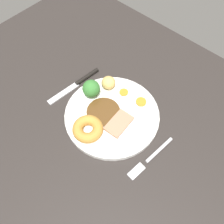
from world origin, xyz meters
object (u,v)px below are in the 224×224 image
at_px(dinner_plate, 112,115).
at_px(meat_slice_main, 119,125).
at_px(roast_potato_left, 108,83).
at_px(carrot_coin_front, 124,92).
at_px(carrot_coin_back, 141,101).
at_px(broccoli_floret, 91,89).
at_px(fork, 150,159).
at_px(knife, 78,83).
at_px(yorkshire_pudding, 88,129).

height_order(dinner_plate, meat_slice_main, meat_slice_main).
bearing_deg(dinner_plate, roast_potato_left, -41.63).
bearing_deg(carrot_coin_front, carrot_coin_back, -172.81).
xyz_separation_m(carrot_coin_back, broccoli_floret, (0.12, 0.07, 0.03)).
bearing_deg(carrot_coin_back, fork, 137.30).
distance_m(meat_slice_main, fork, 0.12).
xyz_separation_m(meat_slice_main, knife, (0.19, -0.03, -0.01)).
bearing_deg(broccoli_floret, roast_potato_left, -105.61).
bearing_deg(broccoli_floret, dinner_plate, 174.03).
bearing_deg(knife, broccoli_floret, 87.81).
bearing_deg(carrot_coin_back, carrot_coin_front, 7.19).
height_order(yorkshire_pudding, carrot_coin_back, yorkshire_pudding).
relative_size(carrot_coin_back, broccoli_floret, 0.54).
xyz_separation_m(roast_potato_left, carrot_coin_back, (-0.10, -0.02, -0.02)).
bearing_deg(knife, carrot_coin_front, 119.51).
height_order(fork, knife, knife).
xyz_separation_m(dinner_plate, broccoli_floret, (0.09, -0.01, 0.04)).
xyz_separation_m(dinner_plate, meat_slice_main, (-0.04, 0.01, 0.01)).
xyz_separation_m(meat_slice_main, broccoli_floret, (0.13, -0.02, 0.03)).
relative_size(dinner_plate, knife, 1.41).
xyz_separation_m(broccoli_floret, knife, (0.07, -0.01, -0.04)).
distance_m(yorkshire_pudding, broccoli_floret, 0.12).
height_order(dinner_plate, yorkshire_pudding, yorkshire_pudding).
bearing_deg(fork, knife, -93.09).
bearing_deg(knife, roast_potato_left, 124.06).
distance_m(meat_slice_main, yorkshire_pudding, 0.08).
xyz_separation_m(yorkshire_pudding, knife, (0.14, -0.10, -0.02)).
xyz_separation_m(yorkshire_pudding, broccoli_floret, (0.08, -0.09, 0.02)).
bearing_deg(roast_potato_left, yorkshire_pudding, 112.71).
distance_m(dinner_plate, yorkshire_pudding, 0.08).
distance_m(meat_slice_main, carrot_coin_front, 0.11).
height_order(carrot_coin_back, broccoli_floret, broccoli_floret).
xyz_separation_m(carrot_coin_front, broccoli_floret, (0.06, 0.07, 0.03)).
height_order(meat_slice_main, carrot_coin_front, meat_slice_main).
distance_m(carrot_coin_front, carrot_coin_back, 0.06).
bearing_deg(meat_slice_main, fork, 173.18).
bearing_deg(roast_potato_left, carrot_coin_front, -164.79).
xyz_separation_m(meat_slice_main, carrot_coin_back, (0.01, -0.10, -0.00)).
distance_m(dinner_plate, broccoli_floret, 0.09).
bearing_deg(fork, broccoli_floret, -93.31).
bearing_deg(meat_slice_main, carrot_coin_front, -55.45).
bearing_deg(fork, roast_potato_left, -106.56).
height_order(meat_slice_main, roast_potato_left, roast_potato_left).
relative_size(yorkshire_pudding, broccoli_floret, 1.46).
relative_size(fork, knife, 0.83).
bearing_deg(broccoli_floret, carrot_coin_front, -133.20).
relative_size(dinner_plate, carrot_coin_back, 8.82).
bearing_deg(broccoli_floret, yorkshire_pudding, 129.88).
bearing_deg(knife, dinner_plate, 88.85).
relative_size(yorkshire_pudding, fork, 0.52).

